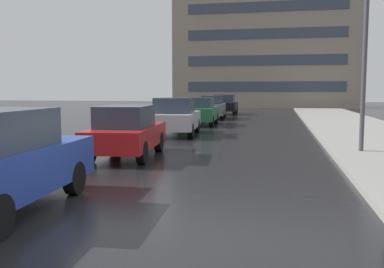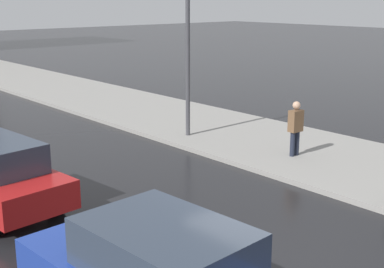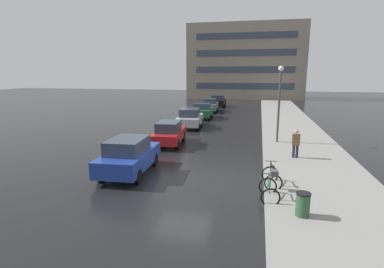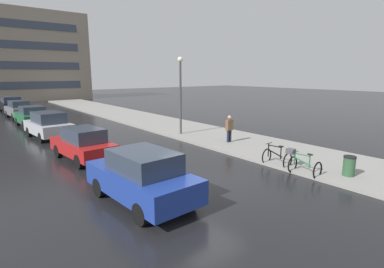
{
  "view_description": "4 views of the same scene",
  "coord_description": "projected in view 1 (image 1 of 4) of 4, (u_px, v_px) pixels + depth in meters",
  "views": [
    {
      "loc": [
        1.99,
        -6.16,
        2.02
      ],
      "look_at": [
        -0.13,
        4.3,
        0.92
      ],
      "focal_mm": 40.0,
      "sensor_mm": 36.0,
      "label": 1
    },
    {
      "loc": [
        -6.47,
        -5.08,
        4.51
      ],
      "look_at": [
        1.42,
        4.0,
        1.43
      ],
      "focal_mm": 50.0,
      "sensor_mm": 36.0,
      "label": 2
    },
    {
      "loc": [
        3.25,
        -12.63,
        4.68
      ],
      "look_at": [
        -0.08,
        2.23,
        1.57
      ],
      "focal_mm": 28.0,
      "sensor_mm": 36.0,
      "label": 3
    },
    {
      "loc": [
        -6.96,
        -8.11,
        4.06
      ],
      "look_at": [
        0.71,
        1.69,
        1.55
      ],
      "focal_mm": 28.0,
      "sensor_mm": 36.0,
      "label": 4
    }
  ],
  "objects": [
    {
      "name": "building_facade_main",
      "position": [
        267.0,
        51.0,
        51.14
      ],
      "size": [
        20.91,
        9.73,
        13.39
      ],
      "color": "gray",
      "rests_on": "ground"
    },
    {
      "name": "car_green",
      "position": [
        199.0,
        111.0,
        24.55
      ],
      "size": [
        2.04,
        3.83,
        1.59
      ],
      "color": "#1E6038",
      "rests_on": "ground"
    },
    {
      "name": "car_black",
      "position": [
        225.0,
        104.0,
        35.69
      ],
      "size": [
        2.04,
        3.95,
        1.65
      ],
      "color": "black",
      "rests_on": "ground"
    },
    {
      "name": "streetlamp",
      "position": [
        365.0,
        51.0,
        12.98
      ],
      "size": [
        0.35,
        0.35,
        5.14
      ],
      "color": "#424247",
      "rests_on": "ground"
    },
    {
      "name": "car_red",
      "position": [
        127.0,
        131.0,
        12.88
      ],
      "size": [
        2.05,
        4.16,
        1.56
      ],
      "color": "#AD1919",
      "rests_on": "ground"
    },
    {
      "name": "car_grey",
      "position": [
        213.0,
        107.0,
        30.08
      ],
      "size": [
        1.95,
        4.03,
        1.63
      ],
      "color": "slate",
      "rests_on": "ground"
    },
    {
      "name": "car_silver",
      "position": [
        175.0,
        116.0,
        19.17
      ],
      "size": [
        2.22,
        4.25,
        1.68
      ],
      "color": "#B2B5BA",
      "rests_on": "ground"
    },
    {
      "name": "ground_plane",
      "position": [
        145.0,
        221.0,
        6.61
      ],
      "size": [
        140.0,
        140.0,
        0.0
      ],
      "primitive_type": "plane",
      "color": "black"
    }
  ]
}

